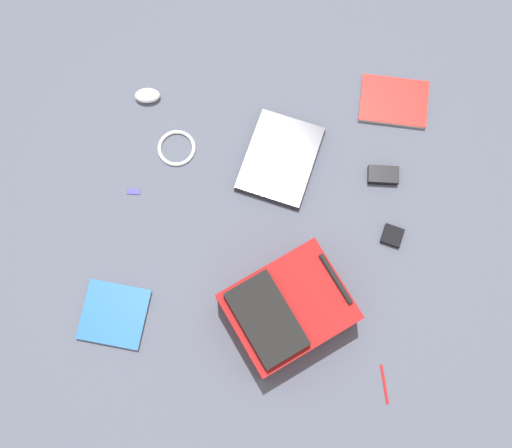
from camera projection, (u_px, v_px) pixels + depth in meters
name	position (u px, v px, depth m)	size (l,w,h in m)	color
ground_plane	(260.00, 234.00, 2.25)	(3.93, 3.93, 0.00)	#4C5160
backpack	(288.00, 310.00, 2.10)	(0.46, 0.49, 0.20)	maroon
laptop	(282.00, 159.00, 2.31)	(0.39, 0.34, 0.03)	#24242C
book_blue	(116.00, 314.00, 2.18)	(0.25, 0.25, 0.02)	silver
book_comic	(395.00, 101.00, 2.37)	(0.22, 0.27, 0.02)	silver
computer_mouse	(149.00, 96.00, 2.36)	(0.06, 0.10, 0.04)	silver
cable_coil	(178.00, 148.00, 2.33)	(0.14, 0.14, 0.01)	silver
power_brick	(384.00, 175.00, 2.29)	(0.07, 0.11, 0.03)	black
pen_black	(386.00, 384.00, 2.12)	(0.01, 0.01, 0.13)	red
earbud_pouch	(394.00, 237.00, 2.24)	(0.07, 0.07, 0.02)	black
usb_stick	(135.00, 192.00, 2.29)	(0.02, 0.05, 0.01)	#191999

